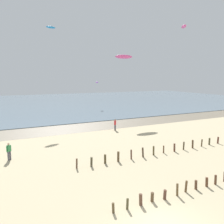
% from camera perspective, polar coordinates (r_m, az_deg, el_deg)
% --- Properties ---
extents(wet_sand_strip, '(120.00, 6.45, 0.01)m').
position_cam_1_polar(wet_sand_strip, '(35.43, -13.33, -4.40)').
color(wet_sand_strip, '#7A6D59').
rests_on(wet_sand_strip, ground).
extents(sea, '(160.00, 70.00, 0.10)m').
position_cam_1_polar(sea, '(72.79, -19.75, 2.08)').
color(sea, slate).
rests_on(sea, ground).
extents(groyne_near, '(9.68, 0.35, 0.87)m').
position_cam_1_polar(groyne_near, '(16.88, 16.72, -18.37)').
color(groyne_near, brown).
rests_on(groyne_near, ground).
extents(groyne_mid, '(17.88, 0.37, 0.99)m').
position_cam_1_polar(groyne_mid, '(24.13, 11.41, -9.51)').
color(groyne_mid, brown).
rests_on(groyne_mid, ground).
extents(person_nearest_camera, '(0.41, 0.44, 1.71)m').
position_cam_1_polar(person_nearest_camera, '(33.90, 0.80, -3.17)').
color(person_nearest_camera, '#383842').
rests_on(person_nearest_camera, ground).
extents(person_by_waterline, '(0.45, 0.40, 1.71)m').
position_cam_1_polar(person_by_waterline, '(24.16, -24.75, -8.97)').
color(person_by_waterline, '#4C4C56').
rests_on(person_by_waterline, ground).
extents(kite_aloft_2, '(3.58, 1.32, 0.95)m').
position_cam_1_polar(kite_aloft_2, '(43.11, 3.02, 13.87)').
color(kite_aloft_2, '#E54C99').
extents(kite_aloft_3, '(1.38, 2.02, 0.32)m').
position_cam_1_polar(kite_aloft_3, '(58.54, -3.83, 7.56)').
color(kite_aloft_3, purple).
extents(kite_aloft_5, '(2.01, 1.27, 0.47)m').
position_cam_1_polar(kite_aloft_5, '(45.04, -15.32, 20.08)').
color(kite_aloft_5, '#2384D1').
extents(kite_aloft_6, '(2.38, 2.79, 0.51)m').
position_cam_1_polar(kite_aloft_6, '(48.73, 17.81, 20.01)').
color(kite_aloft_6, '#E54C99').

